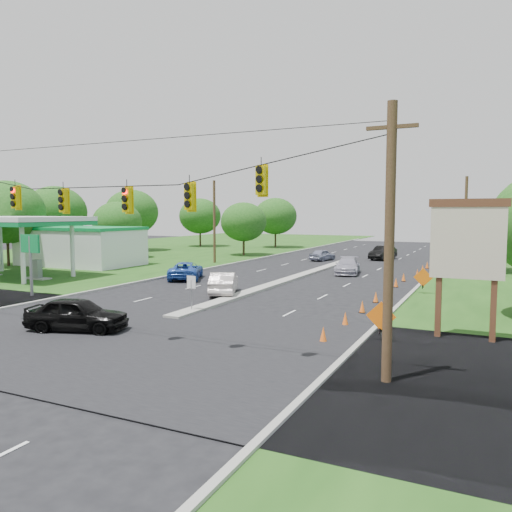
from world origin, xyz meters
The scene contains 41 objects.
ground centered at (0.00, 0.00, 0.00)m, with size 160.00×160.00×0.00m, color black.
grass_left centered at (-30.00, 20.00, 0.00)m, with size 40.00×160.00×0.06m, color #1E4714.
cross_street centered at (0.00, 0.00, 0.00)m, with size 160.00×14.00×0.02m, color black.
curb_left centered at (-10.10, 30.00, 0.00)m, with size 0.25×110.00×0.16m, color gray.
curb_right centered at (10.10, 30.00, 0.00)m, with size 0.25×110.00×0.16m, color gray.
median centered at (0.00, 21.00, 0.00)m, with size 1.00×34.00×0.18m, color gray.
median_sign centered at (0.00, 6.00, 1.46)m, with size 0.55×0.06×2.05m.
signal_span centered at (-0.05, -1.00, 4.97)m, with size 25.60×0.32×9.00m.
utility_pole_far_left centered at (-12.50, 30.00, 4.50)m, with size 0.28×0.28×9.00m, color #422D1C.
utility_pole_far_right centered at (12.50, 35.00, 4.50)m, with size 0.28×0.28×9.00m, color #422D1C.
gas_station centered at (-23.64, 20.24, 2.58)m, with size 18.40×19.70×5.20m.
pylon_sign centered at (14.31, 6.20, 4.00)m, with size 5.90×2.30×6.12m.
cone_0 centered at (8.58, 3.00, 0.35)m, with size 0.32×0.32×0.70m, color orange.
cone_1 centered at (8.58, 6.50, 0.35)m, with size 0.32×0.32×0.70m, color orange.
cone_2 centered at (8.58, 10.00, 0.35)m, with size 0.32×0.32×0.70m, color orange.
cone_3 centered at (8.58, 13.50, 0.35)m, with size 0.32×0.32×0.70m, color orange.
cone_4 centered at (8.58, 17.00, 0.35)m, with size 0.32×0.32×0.70m, color orange.
cone_5 centered at (8.58, 20.50, 0.35)m, with size 0.32×0.32×0.70m, color orange.
cone_6 centered at (8.58, 24.00, 0.35)m, with size 0.32×0.32×0.70m, color orange.
cone_7 centered at (9.18, 27.50, 0.35)m, with size 0.32×0.32×0.70m, color orange.
cone_8 centered at (9.18, 31.00, 0.35)m, with size 0.32×0.32×0.70m, color orange.
cone_9 centered at (9.18, 34.50, 0.35)m, with size 0.32×0.32×0.70m, color orange.
cone_10 centered at (9.18, 38.00, 0.35)m, with size 0.32×0.32×0.70m, color orange.
work_sign_0 centered at (10.80, 4.00, 1.09)m, with size 1.27×0.58×1.37m.
work_sign_1 centered at (10.80, 18.00, 1.09)m, with size 1.27×0.58×1.37m.
work_sign_2 centered at (10.80, 32.00, 1.09)m, with size 1.27×0.58×1.37m.
tree_1 centered at (-30.00, 18.00, 5.58)m, with size 7.56×7.56×8.82m.
tree_2 centered at (-26.00, 30.00, 4.34)m, with size 5.88×5.88×6.86m.
tree_3 centered at (-32.00, 40.00, 5.58)m, with size 7.56×7.56×8.82m.
tree_4 centered at (-28.00, 52.00, 4.96)m, with size 6.72×6.72×7.84m.
tree_5 centered at (-14.00, 40.00, 4.34)m, with size 5.88×5.88×6.86m.
tree_6 centered at (-16.00, 55.00, 4.96)m, with size 6.72×6.72×7.84m.
tree_9 centered at (16.00, 34.00, 4.34)m, with size 5.88×5.88×6.86m.
tree_12 centered at (14.00, 48.00, 4.34)m, with size 5.88×5.88×6.86m.
tree_14 centered at (-34.00, 28.00, 5.58)m, with size 7.56×7.56×8.82m.
black_sedan centered at (-2.44, 0.00, 0.80)m, with size 1.89×4.70×1.60m, color black.
white_sedan centered at (-1.41, 12.19, 0.76)m, with size 1.61×4.62×1.52m, color beige.
blue_pickup centered at (-8.06, 17.63, 0.72)m, with size 2.40×5.21×1.45m, color #2953B0.
silver_car_far centered at (3.18, 26.88, 0.73)m, with size 2.05×5.04×1.46m, color #A29EAF.
silver_car_oncoming centered at (-2.75, 37.92, 0.66)m, with size 1.56×3.88×1.32m, color gray.
dark_car_receding centered at (3.32, 42.16, 0.81)m, with size 1.71×4.89×1.61m, color black.
Camera 1 is at (14.98, -17.11, 5.54)m, focal length 35.00 mm.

